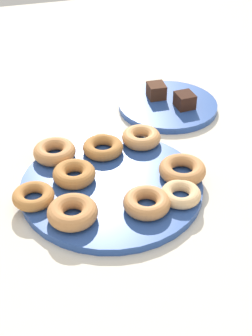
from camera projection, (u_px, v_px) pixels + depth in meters
ground_plane at (112, 189)px, 0.95m from camera, size 2.40×2.40×0.00m
donut_plate at (112, 186)px, 0.94m from camera, size 0.36×0.36×0.02m
donut_0 at (141, 137)px, 1.05m from camera, size 0.11×0.11×0.03m
donut_1 at (73, 212)px, 0.85m from camera, size 0.11×0.11×0.03m
donut_2 at (147, 203)px, 0.87m from camera, size 0.12×0.12×0.03m
donut_3 at (103, 147)px, 1.02m from camera, size 0.09×0.09×0.02m
donut_4 at (74, 174)px, 0.94m from camera, size 0.12×0.12×0.03m
donut_5 at (182, 170)px, 0.95m from camera, size 0.13×0.13×0.03m
donut_6 at (33, 196)px, 0.89m from camera, size 0.10×0.10×0.02m
donut_7 at (181, 194)px, 0.89m from camera, size 0.10×0.10×0.02m
donut_8 at (55, 152)px, 1.00m from camera, size 0.12×0.12×0.03m
cake_plate at (168, 106)px, 1.20m from camera, size 0.25×0.25×0.02m
brownie_near at (156, 91)px, 1.21m from camera, size 0.05×0.04×0.04m
brownie_far at (185, 100)px, 1.17m from camera, size 0.05×0.04×0.04m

